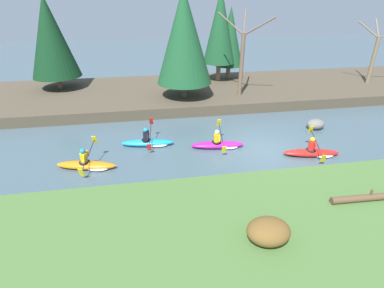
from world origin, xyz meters
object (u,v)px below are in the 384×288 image
at_px(kayaker_middle, 220,144).
at_px(boulder_midstream, 316,124).
at_px(kayaker_lead, 314,152).
at_px(kayaker_trailing, 150,142).
at_px(driftwood_log, 365,198).
at_px(kayaker_far_back, 89,165).

xyz_separation_m(kayaker_middle, boulder_midstream, (6.15, 1.42, 0.10)).
relative_size(kayaker_lead, kayaker_trailing, 1.00).
height_order(kayaker_middle, kayaker_trailing, same).
relative_size(kayaker_lead, boulder_midstream, 2.66).
distance_m(kayaker_lead, driftwood_log, 4.63).
relative_size(kayaker_middle, boulder_midstream, 2.66).
bearing_deg(kayaker_lead, boulder_midstream, 68.39).
bearing_deg(kayaker_far_back, boulder_midstream, 23.54).
bearing_deg(kayaker_trailing, kayaker_lead, -10.95).
distance_m(kayaker_middle, boulder_midstream, 6.32).
distance_m(kayaker_far_back, boulder_midstream, 12.75).
distance_m(kayaker_far_back, driftwood_log, 11.12).
bearing_deg(kayaker_middle, boulder_midstream, 19.15).
bearing_deg(kayaker_middle, kayaker_far_back, -164.92).
distance_m(kayaker_trailing, boulder_midstream, 9.71).
bearing_deg(kayaker_far_back, kayaker_lead, 9.21).
xyz_separation_m(kayaker_lead, driftwood_log, (-0.83, -4.51, 0.67)).
bearing_deg(boulder_midstream, kayaker_trailing, -176.73).
distance_m(kayaker_trailing, driftwood_log, 9.93).
bearing_deg(kayaker_middle, driftwood_log, -54.39).
bearing_deg(driftwood_log, kayaker_trailing, 137.13).
bearing_deg(kayaker_trailing, kayaker_far_back, -139.93).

